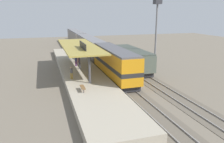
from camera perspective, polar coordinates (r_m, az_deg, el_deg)
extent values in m
plane|color=#706656|center=(38.29, 1.59, 0.14)|extent=(120.00, 120.00, 0.00)
cube|color=#5F5649|center=(37.70, -1.29, -0.06)|extent=(3.20, 110.00, 0.04)
cube|color=gray|center=(37.50, -2.35, -0.05)|extent=(0.10, 110.00, 0.16)
cube|color=gray|center=(37.89, -0.24, 0.11)|extent=(0.10, 110.00, 0.16)
cube|color=#5F5649|center=(39.18, 5.19, 0.45)|extent=(3.20, 110.00, 0.04)
cube|color=gray|center=(38.90, 4.21, 0.46)|extent=(0.10, 110.00, 0.16)
cube|color=gray|center=(39.44, 6.16, 0.62)|extent=(0.10, 110.00, 0.16)
cube|color=#A89E89|center=(36.64, -8.22, 0.05)|extent=(6.00, 44.00, 0.90)
cylinder|color=#47474C|center=(28.45, -5.78, 0.52)|extent=(0.28, 0.28, 3.60)
cylinder|color=#47474C|center=(36.14, -8.35, 3.50)|extent=(0.28, 0.28, 3.60)
cylinder|color=#47474C|center=(43.94, -10.03, 5.42)|extent=(0.28, 0.28, 3.60)
cube|color=#A38E3D|center=(35.82, -8.46, 6.48)|extent=(5.20, 18.00, 0.20)
cube|color=black|center=(32.23, -7.48, 6.59)|extent=(0.12, 4.80, 0.90)
cylinder|color=#333338|center=(25.48, -7.23, -4.97)|extent=(0.07, 0.07, 0.42)
cylinder|color=#333338|center=(26.70, -7.73, -4.06)|extent=(0.07, 0.07, 0.42)
cube|color=brown|center=(26.01, -7.50, -3.98)|extent=(0.44, 1.70, 0.08)
cube|color=#28282D|center=(33.80, 0.62, -0.95)|extent=(2.60, 13.60, 0.70)
cube|color=orange|center=(33.30, 0.63, 2.54)|extent=(2.90, 14.40, 3.50)
cube|color=#515156|center=(32.95, 0.64, 5.71)|extent=(2.78, 14.11, 0.24)
cube|color=#282828|center=(33.35, 0.63, 2.09)|extent=(2.93, 14.43, 0.56)
cube|color=#28282D|center=(50.81, -5.64, 4.31)|extent=(2.60, 19.20, 0.70)
cube|color=slate|center=(50.48, -5.70, 6.55)|extent=(2.90, 20.00, 3.30)
cube|color=slate|center=(50.26, -5.75, 8.54)|extent=(2.78, 19.60, 0.24)
cube|color=#28282D|center=(71.07, -9.11, 7.18)|extent=(2.60, 19.20, 0.70)
cube|color=slate|center=(70.84, -9.17, 8.78)|extent=(2.90, 20.00, 3.30)
cube|color=slate|center=(70.68, -9.23, 10.21)|extent=(2.78, 19.60, 0.24)
cube|color=#28282D|center=(39.03, 5.23, 1.14)|extent=(2.50, 11.20, 0.70)
cube|color=#4C564C|center=(38.68, 5.28, 3.52)|extent=(2.80, 12.00, 2.60)
cube|color=#3D453D|center=(38.43, 5.33, 5.59)|extent=(2.69, 11.76, 0.24)
cylinder|color=slate|center=(37.75, 11.11, 8.16)|extent=(0.28, 0.28, 11.00)
cube|color=#333338|center=(37.56, 11.57, 17.06)|extent=(1.10, 1.10, 0.70)
cylinder|color=#663375|center=(38.40, -9.29, 2.02)|extent=(0.16, 0.16, 0.84)
cylinder|color=#663375|center=(38.42, -9.03, 2.04)|extent=(0.16, 0.16, 0.84)
cylinder|color=navy|center=(38.26, -9.20, 3.11)|extent=(0.34, 0.34, 0.64)
sphere|color=tan|center=(38.17, -9.23, 3.75)|extent=(0.23, 0.23, 0.23)
cylinder|color=olive|center=(30.97, -10.47, -1.11)|extent=(0.16, 0.16, 0.84)
cylinder|color=olive|center=(30.99, -10.14, -1.09)|extent=(0.16, 0.16, 0.84)
cylinder|color=#4C4C51|center=(30.79, -10.36, 0.22)|extent=(0.34, 0.34, 0.64)
sphere|color=tan|center=(30.68, -10.40, 1.01)|extent=(0.23, 0.23, 0.23)
cylinder|color=maroon|center=(40.94, -8.67, 2.84)|extent=(0.16, 0.16, 0.84)
cylinder|color=maroon|center=(40.96, -8.43, 2.85)|extent=(0.16, 0.16, 0.84)
cylinder|color=#23603D|center=(40.81, -8.59, 3.86)|extent=(0.34, 0.34, 0.64)
sphere|color=tan|center=(40.73, -8.61, 4.46)|extent=(0.23, 0.23, 0.23)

